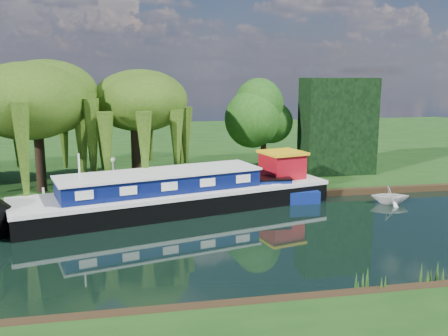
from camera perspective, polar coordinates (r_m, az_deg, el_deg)
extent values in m
plane|color=black|center=(26.89, -13.94, -8.89)|extent=(120.00, 120.00, 0.00)
cube|color=#14380F|center=(59.95, -12.45, 2.35)|extent=(120.00, 52.00, 0.45)
cube|color=black|center=(33.03, -5.29, -3.92)|extent=(21.13, 9.66, 1.38)
cube|color=silver|center=(32.83, -5.32, -2.57)|extent=(21.26, 9.77, 0.25)
cube|color=#091246|center=(32.31, -7.25, -1.59)|extent=(13.22, 6.43, 1.09)
cube|color=silver|center=(32.18, -7.27, -0.52)|extent=(13.50, 6.71, 0.14)
cube|color=#9F0B16|center=(36.13, 6.67, 0.28)|extent=(3.08, 3.08, 1.72)
cube|color=#EDB310|center=(35.96, 6.70, 1.77)|extent=(3.43, 3.43, 0.18)
cylinder|color=silver|center=(30.96, -16.17, -0.92)|extent=(0.11, 0.11, 2.75)
cube|color=navy|center=(34.30, -0.01, -3.57)|extent=(13.18, 2.47, 0.99)
cube|color=navy|center=(34.08, -0.01, -2.10)|extent=(9.23, 1.84, 0.82)
cube|color=black|center=(33.98, -0.01, -1.34)|extent=(9.34, 1.95, 0.11)
cube|color=silver|center=(32.86, -5.71, -2.59)|extent=(0.66, 0.07, 0.35)
cube|color=silver|center=(33.09, -1.73, -2.44)|extent=(0.66, 0.07, 0.35)
cube|color=silver|center=(33.48, 2.17, -2.28)|extent=(0.66, 0.07, 0.35)
cube|color=silver|center=(34.02, 5.97, -2.12)|extent=(0.66, 0.07, 0.35)
imported|color=silver|center=(36.44, 18.40, -3.86)|extent=(3.02, 2.76, 1.35)
cylinder|color=black|center=(38.05, -20.30, 1.40)|extent=(0.69, 0.69, 5.29)
ellipsoid|color=#27470F|center=(37.64, -20.69, 7.15)|extent=(7.39, 7.39, 4.78)
cylinder|color=black|center=(37.90, -10.01, 1.43)|extent=(0.66, 0.66, 4.70)
ellipsoid|color=#27470F|center=(37.50, -10.19, 6.55)|extent=(6.42, 6.42, 4.15)
cylinder|color=black|center=(42.35, 4.55, 2.92)|extent=(0.45, 0.45, 5.22)
ellipsoid|color=#174711|center=(42.10, 4.59, 5.80)|extent=(4.18, 4.18, 4.18)
cube|color=black|center=(43.21, 12.84, 4.70)|extent=(6.00, 3.00, 8.00)
cylinder|color=silver|center=(36.57, -12.51, -1.01)|extent=(0.10, 0.10, 2.20)
sphere|color=white|center=(36.33, -12.59, 0.97)|extent=(0.36, 0.36, 0.36)
cylinder|color=silver|center=(35.08, -19.91, -2.93)|extent=(0.16, 0.16, 1.00)
cylinder|color=silver|center=(34.66, -8.41, -2.54)|extent=(0.16, 0.16, 1.00)
cylinder|color=silver|center=(35.42, 1.34, -2.13)|extent=(0.16, 0.16, 1.00)
cone|color=#1B4C14|center=(23.20, 22.74, -11.27)|extent=(1.20, 1.20, 1.10)
cone|color=#1B4C14|center=(21.66, 16.11, -12.43)|extent=(1.20, 1.20, 1.10)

